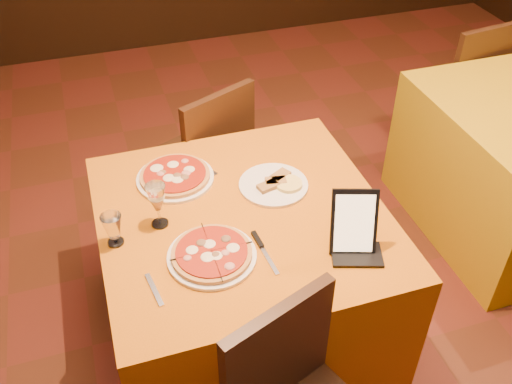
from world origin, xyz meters
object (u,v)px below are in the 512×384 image
object	(u,v)px
main_table	(244,278)
water_glass	(113,230)
pizza_near	(212,255)
tablet	(354,222)
chair_main_far	(198,157)
pizza_far	(175,177)
chair_side_far	(452,85)
wine_glass	(158,205)

from	to	relation	value
main_table	water_glass	bearing A→B (deg)	-178.22
pizza_near	tablet	distance (m)	0.51
chair_main_far	pizza_far	bearing A→B (deg)	44.19
chair_side_far	tablet	xyz separation A→B (m)	(-1.38, -1.38, 0.41)
chair_main_far	chair_side_far	xyz separation A→B (m)	(1.71, 0.26, 0.00)
main_table	chair_main_far	xyz separation A→B (m)	(0.00, 0.82, 0.08)
pizza_far	wine_glass	bearing A→B (deg)	-113.56
main_table	chair_side_far	bearing A→B (deg)	32.37
chair_side_far	pizza_near	bearing A→B (deg)	26.96
wine_glass	tablet	world-z (taller)	tablet
chair_main_far	pizza_far	size ratio (longest dim) A/B	2.82
wine_glass	chair_main_far	bearing A→B (deg)	68.14
chair_main_far	tablet	world-z (taller)	tablet
pizza_near	tablet	world-z (taller)	tablet
pizza_far	pizza_near	bearing A→B (deg)	-85.99
pizza_near	pizza_far	distance (m)	0.48
chair_side_far	water_glass	xyz separation A→B (m)	(-2.20, -1.10, 0.36)
pizza_far	wine_glass	size ratio (longest dim) A/B	1.70
wine_glass	pizza_far	bearing A→B (deg)	66.44
chair_side_far	wine_glass	world-z (taller)	wine_glass
pizza_near	tablet	size ratio (longest dim) A/B	1.31
main_table	pizza_near	distance (m)	0.47
main_table	pizza_near	xyz separation A→B (m)	(-0.17, -0.20, 0.39)
main_table	wine_glass	xyz separation A→B (m)	(-0.31, 0.04, 0.47)
chair_main_far	tablet	xyz separation A→B (m)	(0.32, -1.11, 0.41)
main_table	pizza_near	world-z (taller)	pizza_near
water_glass	pizza_near	bearing A→B (deg)	-29.66
wine_glass	tablet	distance (m)	0.72
main_table	pizza_far	world-z (taller)	pizza_far
main_table	chair_main_far	size ratio (longest dim) A/B	1.21
pizza_far	main_table	bearing A→B (deg)	-54.49
chair_main_far	chair_side_far	bearing A→B (deg)	163.99
chair_main_far	pizza_near	size ratio (longest dim) A/B	2.84
chair_side_far	pizza_far	bearing A→B (deg)	15.32
pizza_far	water_glass	size ratio (longest dim) A/B	2.48
pizza_near	pizza_far	xyz separation A→B (m)	(-0.03, 0.48, -0.00)
wine_glass	tablet	size ratio (longest dim) A/B	0.78
tablet	chair_main_far	bearing A→B (deg)	124.36
chair_side_far	water_glass	bearing A→B (deg)	19.31
wine_glass	water_glass	xyz separation A→B (m)	(-0.17, -0.05, -0.03)
chair_side_far	pizza_near	xyz separation A→B (m)	(-1.88, -1.28, 0.31)
wine_glass	tablet	bearing A→B (deg)	-27.34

